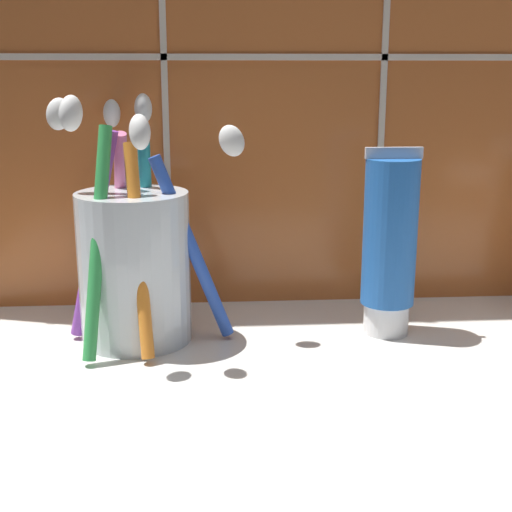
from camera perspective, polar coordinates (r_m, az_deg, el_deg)
name	(u,v)px	position (r cm, az deg, el deg)	size (l,w,h in cm)	color
sink_counter	(409,401)	(46.56, 12.14, -11.24)	(69.22, 35.77, 2.00)	silver
toothbrush_cup	(134,259)	(51.46, -9.74, -0.28)	(14.04, 14.25, 17.84)	silver
toothpaste_tube	(390,244)	(52.64, 10.64, 0.96)	(4.11, 3.91, 13.83)	white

